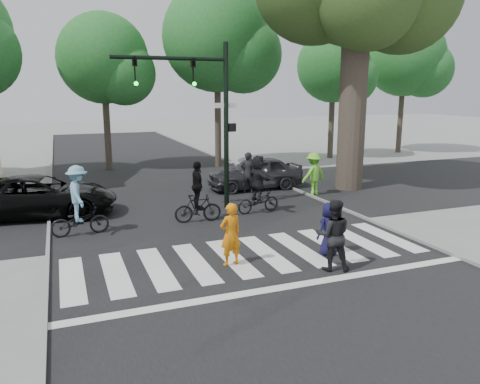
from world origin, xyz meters
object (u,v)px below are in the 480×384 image
Objects in this scene: traffic_signal at (204,103)px; car_grey at (255,173)px; car_suv at (39,196)px; cyclist_right at (258,187)px; pedestrian_adult at (333,235)px; pedestrian_woman at (231,234)px; cyclist_mid at (198,197)px; pedestrian_child at (329,229)px; cyclist_left at (79,205)px.

car_grey is at bearing 40.83° from traffic_signal.
car_suv is at bearing 168.59° from traffic_signal.
cyclist_right is at bearing -34.74° from traffic_signal.
pedestrian_adult is at bearing -94.91° from cyclist_right.
car_suv is 1.22× the size of car_grey.
cyclist_right is at bearing -98.83° from car_suv.
pedestrian_woman is 0.91× the size of pedestrian_adult.
pedestrian_woman is 0.78× the size of cyclist_mid.
cyclist_right is (0.49, 5.71, 0.04)m from pedestrian_adult.
pedestrian_woman is 9.39m from car_grey.
cyclist_right is at bearing -20.35° from car_grey.
cyclist_left reaches higher than pedestrian_child.
car_grey is (4.23, 8.39, -0.08)m from pedestrian_woman.
pedestrian_woman is at bearing -94.66° from cyclist_mid.
cyclist_left is 1.03× the size of cyclist_right.
traffic_signal is at bearing 64.83° from cyclist_mid.
car_grey is at bearing 29.83° from cyclist_left.
cyclist_mid is (0.33, 4.11, 0.04)m from pedestrian_woman.
cyclist_mid is at bearing -106.14° from pedestrian_woman.
cyclist_right is 0.49× the size of car_grey.
car_suv is at bearing -26.07° from pedestrian_adult.
pedestrian_child is at bearing -94.10° from pedestrian_adult.
cyclist_left is (-4.48, -1.65, -2.97)m from traffic_signal.
cyclist_right is 4.17m from car_grey.
pedestrian_woman is at bearing -49.47° from cyclist_left.
car_suv is (-6.84, 8.00, -0.17)m from pedestrian_adult.
traffic_signal is 1.15× the size of car_suv.
cyclist_mid reaches higher than pedestrian_adult.
cyclist_left is 1.05× the size of cyclist_mid.
cyclist_left is at bearing -59.11° from car_grey.
cyclist_mid reaches higher than pedestrian_child.
traffic_signal is 5.62m from cyclist_left.
cyclist_right is at bearing -132.48° from pedestrian_woman.
cyclist_right reaches higher than cyclist_mid.
pedestrian_child is (2.72, -0.24, -0.09)m from pedestrian_woman.
pedestrian_woman is 0.75× the size of cyclist_left.
pedestrian_child is (1.66, -5.89, -3.18)m from traffic_signal.
pedestrian_woman is at bearing -121.00° from cyclist_right.
cyclist_mid reaches higher than pedestrian_woman.
traffic_signal is 2.87× the size of cyclist_right.
cyclist_left is (-3.42, 4.00, 0.13)m from pedestrian_woman.
traffic_signal reaches higher than pedestrian_child.
pedestrian_child is 0.67× the size of cyclist_left.
cyclist_left reaches higher than car_grey.
cyclist_left reaches higher than cyclist_right.
cyclist_left is at bearing -175.29° from cyclist_right.
traffic_signal reaches higher than cyclist_mid.
cyclist_left is 0.51× the size of car_grey.
pedestrian_adult is (-0.50, -0.97, 0.17)m from pedestrian_child.
car_suv is (-4.96, 2.69, -0.12)m from cyclist_mid.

